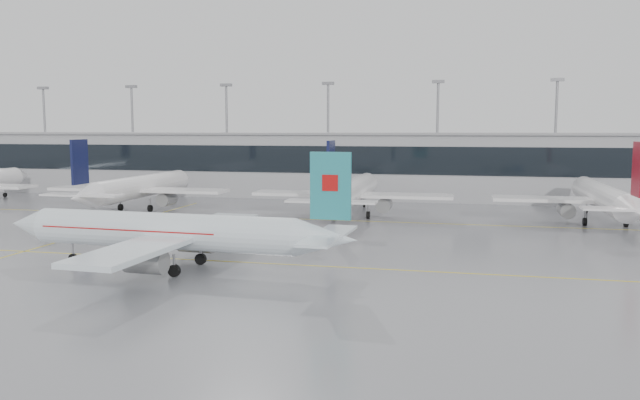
# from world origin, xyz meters

# --- Properties ---
(ground) EXTENTS (320.00, 320.00, 0.00)m
(ground) POSITION_xyz_m (0.00, 0.00, 0.00)
(ground) COLOR gray
(ground) RESTS_ON ground
(taxi_line_main) EXTENTS (120.00, 0.25, 0.01)m
(taxi_line_main) POSITION_xyz_m (0.00, 0.00, 0.01)
(taxi_line_main) COLOR yellow
(taxi_line_main) RESTS_ON ground
(taxi_line_north) EXTENTS (120.00, 0.25, 0.01)m
(taxi_line_north) POSITION_xyz_m (0.00, 30.00, 0.01)
(taxi_line_north) COLOR yellow
(taxi_line_north) RESTS_ON ground
(taxi_line_cross) EXTENTS (0.25, 60.00, 0.01)m
(taxi_line_cross) POSITION_xyz_m (-30.00, 15.00, 0.01)
(taxi_line_cross) COLOR yellow
(taxi_line_cross) RESTS_ON ground
(terminal) EXTENTS (180.00, 15.00, 12.00)m
(terminal) POSITION_xyz_m (0.00, 62.00, 6.00)
(terminal) COLOR #9C9DA0
(terminal) RESTS_ON ground
(terminal_glass) EXTENTS (180.00, 0.20, 5.00)m
(terminal_glass) POSITION_xyz_m (0.00, 54.45, 7.50)
(terminal_glass) COLOR black
(terminal_glass) RESTS_ON ground
(terminal_roof) EXTENTS (182.00, 16.00, 0.40)m
(terminal_roof) POSITION_xyz_m (0.00, 62.00, 12.20)
(terminal_roof) COLOR gray
(terminal_roof) RESTS_ON ground
(light_masts) EXTENTS (156.40, 1.00, 22.60)m
(light_masts) POSITION_xyz_m (0.00, 68.00, 13.34)
(light_masts) COLOR gray
(light_masts) RESTS_ON ground
(air_canada_jet) EXTENTS (35.85, 28.52, 11.19)m
(air_canada_jet) POSITION_xyz_m (-10.11, -4.43, 3.54)
(air_canada_jet) COLOR white
(air_canada_jet) RESTS_ON ground
(parked_jet_b) EXTENTS (29.64, 36.96, 11.72)m
(parked_jet_b) POSITION_xyz_m (-35.00, 33.69, 3.71)
(parked_jet_b) COLOR white
(parked_jet_b) RESTS_ON ground
(parked_jet_c) EXTENTS (29.64, 36.96, 11.72)m
(parked_jet_c) POSITION_xyz_m (-0.00, 33.69, 3.71)
(parked_jet_c) COLOR white
(parked_jet_c) RESTS_ON ground
(parked_jet_d) EXTENTS (29.64, 36.96, 11.72)m
(parked_jet_d) POSITION_xyz_m (35.00, 33.69, 3.71)
(parked_jet_d) COLOR white
(parked_jet_d) RESTS_ON ground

